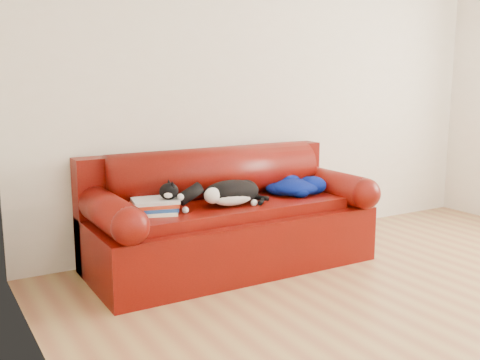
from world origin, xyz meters
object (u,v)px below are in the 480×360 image
object	(u,v)px
sofa_base	(230,235)
blanket	(296,186)
book_stack	(154,206)
cat	(231,194)

from	to	relation	value
sofa_base	blanket	xyz separation A→B (m)	(0.58, -0.03, 0.33)
book_stack	cat	bearing A→B (deg)	-6.55
cat	blanket	bearing A→B (deg)	4.11
sofa_base	cat	xyz separation A→B (m)	(-0.06, -0.12, 0.35)
sofa_base	blanket	world-z (taller)	blanket
book_stack	blanket	world-z (taller)	blanket
cat	sofa_base	bearing A→B (deg)	59.06
book_stack	blanket	xyz separation A→B (m)	(1.21, 0.03, 0.01)
book_stack	blanket	distance (m)	1.21
sofa_base	blanket	distance (m)	0.67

